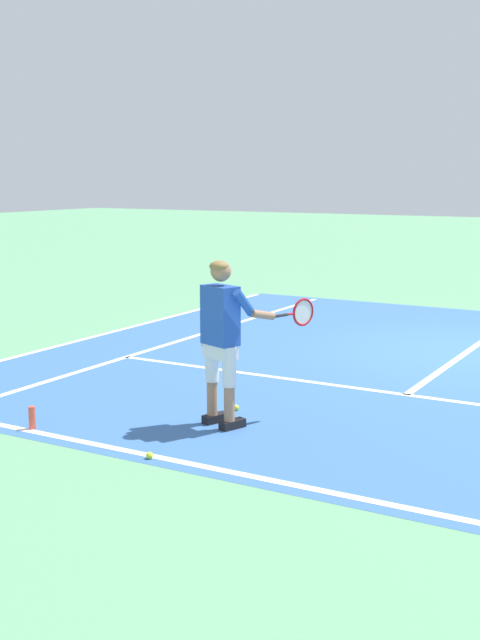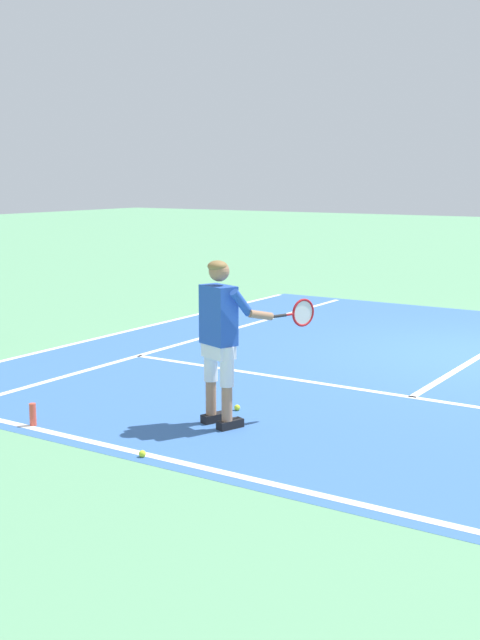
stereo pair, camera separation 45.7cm
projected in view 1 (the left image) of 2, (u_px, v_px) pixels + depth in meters
The scene contains 11 objects.
ground_plane at pixel (466, 353), 11.99m from camera, with size 80.00×80.00×0.00m, color #609E70.
court_inner_surface at pixel (444, 368), 11.02m from camera, with size 10.98×10.03×0.00m, color #3866A8.
line_baseline at pixel (281, 482), 6.91m from camera, with size 10.98×0.10×0.01m, color white.
line_service at pixel (406, 395), 9.67m from camera, with size 8.23×0.10×0.01m, color white.
line_centre_service at pixel (475, 346), 12.40m from camera, with size 0.10×6.40×0.01m, color white.
line_singles_left at pixel (188, 338), 13.04m from camera, with size 0.10×9.63×0.01m, color white.
line_doubles_left at pixel (119, 330), 13.71m from camera, with size 0.10×9.63×0.01m, color white.
tennis_player at pixel (223, 332), 8.31m from camera, with size 0.92×1.01×1.71m.
tennis_ball_near_feet at pixel (236, 408), 9.03m from camera, with size 0.07×0.07×0.07m, color #CCE02D.
tennis_ball_by_baseline at pixel (150, 455), 7.49m from camera, with size 0.07×0.07×0.07m, color #CCE02D.
water_bottle at pixel (32, 418), 8.36m from camera, with size 0.07×0.07×0.24m, color #E04C38.
Camera 1 is at (2.96, -11.82, 2.55)m, focal length 46.22 mm.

